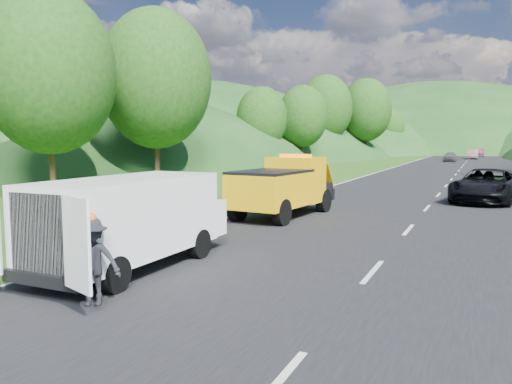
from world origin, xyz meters
The scene contains 15 objects.
ground centered at (0.00, 0.00, 0.00)m, with size 320.00×320.00×0.00m, color #38661E.
road_surface centered at (3.00, 40.00, 0.01)m, with size 14.00×200.00×0.02m, color black.
tree_line_left centered at (-19.00, 60.00, 0.00)m, with size 14.00×140.00×14.00m, color #32601C, non-canonical shape.
hills_backdrop centered at (6.50, 134.70, 0.00)m, with size 201.00×288.60×44.00m, color #2D5B23, non-canonical shape.
tow_truck centered at (-2.03, 5.13, 1.22)m, with size 2.67×5.98×2.50m.
white_van centered at (-2.30, -4.06, 1.25)m, with size 3.40×6.20×2.20m.
woman centered at (-3.95, 1.79, 0.00)m, with size 0.56×0.41×1.52m, color white.
child centered at (-2.60, -0.92, 0.00)m, with size 0.50×0.39×1.02m, color tan.
worker centered at (-1.28, -6.53, 0.00)m, with size 1.07×0.61×1.65m, color black.
suitcase centered at (-4.29, 0.35, 0.31)m, with size 0.38×0.21×0.62m, color #5A5A43.
spare_tire centered at (-1.97, -5.37, 0.00)m, with size 0.68×0.68×0.20m, color black.
passing_suv centered at (5.41, 13.63, 0.00)m, with size 2.72×5.89×1.64m, color black.
dist_car_a centered at (0.85, 62.23, 0.00)m, with size 1.67×4.15×1.41m, color #444348.
dist_car_b centered at (3.52, 73.47, 0.00)m, with size 1.62×4.65×1.53m, color brown.
dist_car_c centered at (4.26, 89.14, 0.00)m, with size 2.02×4.97×1.44m, color #9D4E6A.
Camera 1 is at (5.26, -13.49, 3.09)m, focal length 35.00 mm.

